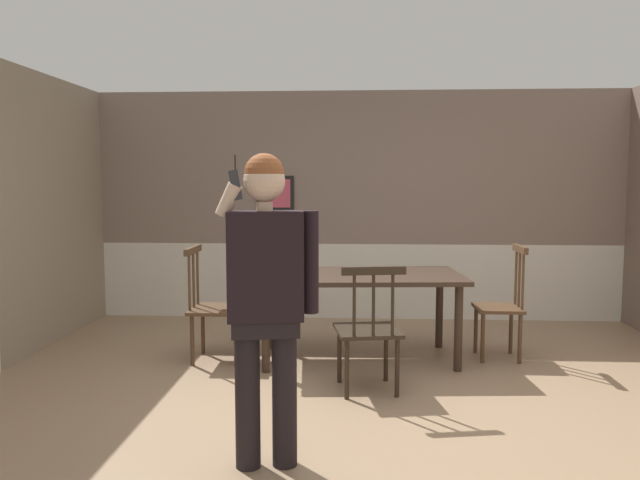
% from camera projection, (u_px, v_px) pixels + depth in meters
% --- Properties ---
extents(ground_plane, '(6.80, 6.80, 0.00)m').
position_uv_depth(ground_plane, '(359.00, 402.00, 4.44)').
color(ground_plane, '#9E7F60').
extents(room_back_partition, '(6.18, 0.17, 2.64)m').
position_uv_depth(room_back_partition, '(358.00, 210.00, 7.14)').
color(room_back_partition, gray).
rests_on(room_back_partition, ground_plane).
extents(dining_table, '(1.89, 1.08, 0.78)m').
position_uv_depth(dining_table, '(359.00, 284.00, 5.48)').
color(dining_table, '#38281E').
rests_on(dining_table, ground_plane).
extents(chair_near_window, '(0.48, 0.48, 1.03)m').
position_uv_depth(chair_near_window, '(214.00, 306.00, 5.48)').
color(chair_near_window, '#513823').
rests_on(chair_near_window, ground_plane).
extents(chair_by_doorway, '(0.55, 0.55, 0.99)m').
position_uv_depth(chair_by_doorway, '(369.00, 329.00, 4.64)').
color(chair_by_doorway, '#2D2319').
rests_on(chair_by_doorway, ground_plane).
extents(chair_at_table_head, '(0.41, 0.41, 1.03)m').
position_uv_depth(chair_at_table_head, '(502.00, 305.00, 5.52)').
color(chair_at_table_head, '#513823').
rests_on(chair_at_table_head, ground_plane).
extents(person_figure, '(0.56, 0.29, 1.75)m').
position_uv_depth(person_figure, '(266.00, 287.00, 3.36)').
color(person_figure, black).
rests_on(person_figure, ground_plane).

